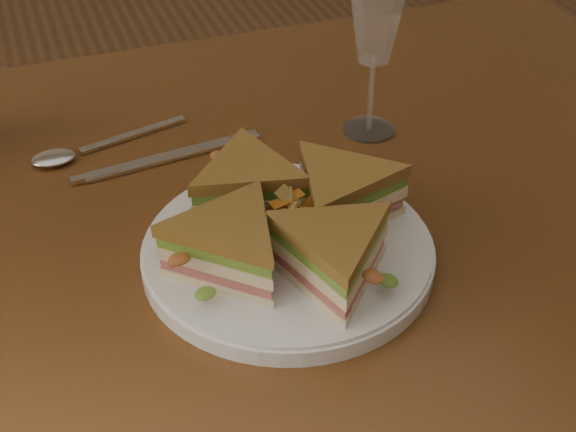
# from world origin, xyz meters

# --- Properties ---
(table) EXTENTS (1.20, 0.80, 0.75)m
(table) POSITION_xyz_m (0.00, 0.00, 0.65)
(table) COLOR #3D200D
(table) RESTS_ON ground
(plate) EXTENTS (0.27, 0.27, 0.02)m
(plate) POSITION_xyz_m (0.01, -0.09, 0.76)
(plate) COLOR silver
(plate) RESTS_ON table
(sandwich_wedges) EXTENTS (0.28, 0.28, 0.06)m
(sandwich_wedges) POSITION_xyz_m (0.01, -0.09, 0.80)
(sandwich_wedges) COLOR beige
(sandwich_wedges) RESTS_ON plate
(crisps_mound) EXTENTS (0.09, 0.09, 0.05)m
(crisps_mound) POSITION_xyz_m (0.01, -0.09, 0.79)
(crisps_mound) COLOR #BD6618
(crisps_mound) RESTS_ON plate
(spoon) EXTENTS (0.18, 0.06, 0.01)m
(spoon) POSITION_xyz_m (-0.15, 0.15, 0.75)
(spoon) COLOR silver
(spoon) RESTS_ON table
(knife) EXTENTS (0.22, 0.04, 0.00)m
(knife) POSITION_xyz_m (-0.06, 0.11, 0.75)
(knife) COLOR silver
(knife) RESTS_ON table
(wine_glass) EXTENTS (0.06, 0.06, 0.18)m
(wine_glass) POSITION_xyz_m (0.18, 0.09, 0.88)
(wine_glass) COLOR white
(wine_glass) RESTS_ON table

